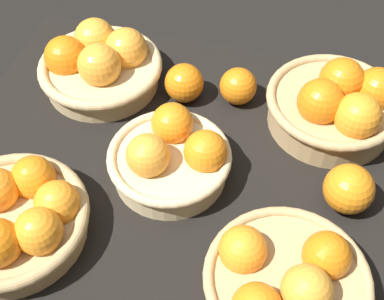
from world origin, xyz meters
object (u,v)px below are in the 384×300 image
object	(u,v)px
basket_far_right	(337,104)
basket_far_left	(99,64)
loose_orange_front_gap	(349,189)
basket_near_left	(12,219)
loose_orange_side_gap	(238,86)
loose_orange_back_gap	(184,83)
basket_center	(172,156)
basket_near_right	(285,281)

from	to	relation	value
basket_far_right	basket_far_left	bearing A→B (deg)	-179.86
basket_far_left	loose_orange_front_gap	distance (cm)	52.03
basket_near_left	loose_orange_front_gap	distance (cm)	52.29
basket_near_left	basket_far_left	xyz separation A→B (cm)	(-0.41, 36.46, 0.20)
loose_orange_front_gap	loose_orange_side_gap	size ratio (longest dim) A/B	1.15
loose_orange_back_gap	basket_far_left	bearing A→B (deg)	179.38
basket_center	loose_orange_back_gap	size ratio (longest dim) A/B	2.78
basket_far_right	loose_orange_front_gap	bearing A→B (deg)	-78.36
basket_near_right	loose_orange_back_gap	size ratio (longest dim) A/B	3.18
basket_far_right	loose_orange_side_gap	xyz separation A→B (cm)	(-18.32, 1.73, -1.65)
basket_center	loose_orange_front_gap	xyz separation A→B (cm)	(28.90, 0.96, -0.14)
basket_far_right	loose_orange_back_gap	world-z (taller)	basket_far_right
basket_far_left	loose_orange_back_gap	size ratio (longest dim) A/B	3.23
basket_near_left	loose_orange_front_gap	bearing A→B (deg)	21.49
basket_far_right	loose_orange_back_gap	distance (cm)	28.37
loose_orange_back_gap	loose_orange_side_gap	xyz separation A→B (cm)	(10.01, 2.03, -0.19)
basket_far_left	basket_near_right	bearing A→B (deg)	-40.25
basket_far_left	basket_near_right	size ratio (longest dim) A/B	1.02
basket_far_right	loose_orange_front_gap	world-z (taller)	basket_far_right
basket_far_right	basket_near_right	xyz separation A→B (cm)	(-3.67, -35.50, -1.43)
basket_far_right	loose_orange_back_gap	xyz separation A→B (cm)	(-28.33, -0.30, -1.46)
basket_far_right	loose_orange_back_gap	bearing A→B (deg)	-179.40
basket_near_left	basket_center	size ratio (longest dim) A/B	1.19
basket_center	loose_orange_side_gap	distance (cm)	21.29
loose_orange_front_gap	basket_far_left	bearing A→B (deg)	160.58
basket_far_left	basket_near_left	bearing A→B (deg)	-89.36
loose_orange_back_gap	basket_near_left	bearing A→B (deg)	-114.77
basket_near_right	loose_orange_side_gap	distance (cm)	40.02
basket_far_right	basket_near_right	size ratio (longest dim) A/B	1.02
basket_near_left	basket_far_right	bearing A→B (deg)	39.05
basket_near_right	loose_orange_front_gap	size ratio (longest dim) A/B	2.91
basket_far_right	basket_near_right	bearing A→B (deg)	-95.90
basket_center	basket_far_right	bearing A→B (deg)	35.96
basket_near_right	loose_orange_front_gap	bearing A→B (deg)	68.15
loose_orange_side_gap	loose_orange_front_gap	bearing A→B (deg)	-41.14
basket_far_left	loose_orange_front_gap	size ratio (longest dim) A/B	2.96
basket_far_left	basket_near_right	world-z (taller)	basket_far_left
basket_far_right	basket_center	world-z (taller)	basket_far_right
basket_near_left	basket_near_right	xyz separation A→B (cm)	(41.40, 1.07, -0.42)
basket_center	loose_orange_front_gap	world-z (taller)	basket_center
basket_far_right	basket_center	bearing A→B (deg)	-144.04
basket_far_left	loose_orange_side_gap	distance (cm)	27.23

